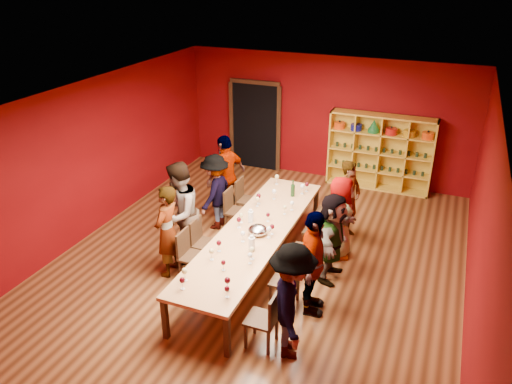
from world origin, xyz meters
The scene contains 49 objects.
room_shell centered at (0.00, 0.00, 1.50)m, with size 7.10×9.10×3.04m.
tasting_table centered at (0.00, 0.00, 0.70)m, with size 1.10×4.50×0.75m.
doorway centered at (-1.80, 4.43, 1.12)m, with size 1.40×0.17×2.30m.
shelving_unit centered at (1.40, 4.32, 0.98)m, with size 2.40×0.40×1.80m.
chair_person_left_1 centered at (-0.91, -0.70, 0.50)m, with size 0.42×0.42×0.89m.
person_left_1 centered at (-1.31, -0.70, 0.83)m, with size 0.60×0.44×1.65m, color #546EAD.
chair_person_left_2 centered at (-0.91, -0.25, 0.50)m, with size 0.42×0.42×0.89m.
person_left_2 centered at (-1.33, -0.25, 0.94)m, with size 0.92×0.50×1.88m, color #161C3D.
chair_person_left_3 centered at (-0.91, 1.10, 0.50)m, with size 0.42×0.42×0.89m.
person_left_3 centered at (-1.30, 1.10, 0.78)m, with size 1.01×0.42×1.56m, color #5C8BBE.
chair_person_left_4 centered at (-0.91, 1.64, 0.50)m, with size 0.42×0.42×0.89m.
person_left_4 centered at (-1.32, 1.64, 0.90)m, with size 1.05×0.48×1.79m, color silver.
chair_person_right_0 centered at (0.91, -1.76, 0.50)m, with size 0.42×0.42×0.89m.
person_right_0 centered at (1.27, -1.76, 0.86)m, with size 1.11×0.46×1.72m, color #161B3C.
chair_person_right_1 centered at (0.91, -0.78, 0.50)m, with size 0.42×0.42×0.89m.
person_right_1 centered at (1.26, -0.78, 0.86)m, with size 1.01×0.46×1.73m, color #141B37.
chair_person_right_2 centered at (0.91, 0.21, 0.50)m, with size 0.42×0.42×0.89m.
person_right_2 centered at (1.31, 0.21, 0.79)m, with size 1.47×0.42×1.59m, color #5E86C2.
chair_person_right_3 centered at (0.91, 0.96, 0.50)m, with size 0.42×0.42×0.89m.
person_right_3 centered at (1.25, 0.96, 0.78)m, with size 0.76×0.42×1.56m, color silver.
chair_person_right_4 centered at (0.91, 1.72, 0.50)m, with size 0.42×0.42×0.89m.
person_right_4 centered at (1.25, 1.72, 0.80)m, with size 0.58×0.42×1.59m, color silver.
wine_glass_0 centered at (0.09, 0.40, 0.88)m, with size 0.07×0.07×0.18m.
wine_glass_1 centered at (0.36, -1.87, 0.89)m, with size 0.08×0.08×0.19m.
wine_glass_2 centered at (-0.27, -1.10, 0.90)m, with size 0.08×0.08×0.20m.
wine_glass_3 centered at (0.35, 0.98, 0.89)m, with size 0.08×0.08×0.19m.
wine_glass_4 centered at (0.30, -1.72, 0.91)m, with size 0.09×0.09×0.22m.
wine_glass_5 centered at (-0.04, -0.41, 0.90)m, with size 0.08×0.08×0.20m.
wine_glass_6 centered at (0.03, -1.29, 0.88)m, with size 0.07×0.07×0.18m.
wine_glass_7 centered at (0.32, 0.00, 0.89)m, with size 0.08×0.08×0.19m.
wine_glass_8 centered at (-0.31, 0.88, 0.89)m, with size 0.08×0.08×0.20m.
wine_glass_9 centered at (-0.13, 1.30, 0.90)m, with size 0.08×0.08×0.21m.
wine_glass_10 centered at (-0.33, 0.99, 0.91)m, with size 0.09×0.09×0.22m.
wine_glass_11 centered at (-0.33, 0.18, 0.89)m, with size 0.08×0.08×0.19m.
wine_glass_12 centered at (-0.27, -0.83, 0.90)m, with size 0.08×0.08×0.20m.
wine_glass_13 centered at (-0.38, -1.74, 0.91)m, with size 0.09×0.09×0.22m.
wine_glass_14 centered at (0.36, 1.87, 0.90)m, with size 0.08×0.08×0.21m.
wine_glass_15 centered at (0.28, 0.77, 0.88)m, with size 0.07×0.07×0.19m.
wine_glass_16 centered at (0.31, 1.73, 0.91)m, with size 0.09×0.09×0.22m.
wine_glass_17 centered at (-0.29, 0.00, 0.90)m, with size 0.08×0.08×0.21m.
wine_glass_18 centered at (0.33, -0.97, 0.89)m, with size 0.08×0.08×0.19m.
wine_glass_19 centered at (0.30, -0.84, 0.91)m, with size 0.09×0.09×0.22m.
wine_glass_20 centered at (0.31, -0.13, 0.90)m, with size 0.09×0.09×0.21m.
wine_glass_21 centered at (-0.30, -1.94, 0.89)m, with size 0.08×0.08×0.20m.
wine_glass_22 centered at (-0.32, 1.98, 0.91)m, with size 0.09×0.09×0.22m.
spittoon_bowl centered at (0.10, -0.09, 0.83)m, with size 0.34×0.34×0.19m, color #B0B3B8.
carafe_a centered at (-0.18, 0.25, 0.86)m, with size 0.11×0.11×0.26m.
carafe_b centered at (0.20, -0.61, 0.87)m, with size 0.12×0.12×0.28m.
wine_bottle centered at (0.17, 1.57, 0.88)m, with size 0.11×0.11×0.33m.
Camera 1 is at (2.86, -6.93, 5.01)m, focal length 35.00 mm.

